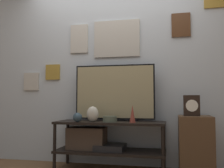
# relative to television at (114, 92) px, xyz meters

# --- Properties ---
(wall_back) EXTENTS (6.40, 0.08, 2.70)m
(wall_back) POSITION_rel_television_xyz_m (-0.03, 0.18, 0.39)
(wall_back) COLOR #B2BCC6
(wall_back) RESTS_ON ground_plane
(media_console) EXTENTS (1.37, 0.48, 0.60)m
(media_console) POSITION_rel_television_xyz_m (-0.16, -0.10, -0.59)
(media_console) COLOR black
(media_console) RESTS_ON ground_plane
(television) EXTENTS (1.04, 0.05, 0.73)m
(television) POSITION_rel_television_xyz_m (0.00, 0.00, 0.00)
(television) COLOR black
(television) RESTS_ON media_console
(vase_round_glass) EXTENTS (0.11, 0.11, 0.11)m
(vase_round_glass) POSITION_rel_television_xyz_m (-0.40, -0.29, -0.32)
(vase_round_glass) COLOR #2D4251
(vase_round_glass) RESTS_ON media_console
(vase_slim_bronze) EXTENTS (0.07, 0.07, 0.21)m
(vase_slim_bronze) POSITION_rel_television_xyz_m (0.27, -0.25, -0.27)
(vase_slim_bronze) COLOR brown
(vase_slim_bronze) RESTS_ON media_console
(vase_urn_stoneware) EXTENTS (0.15, 0.10, 0.19)m
(vase_urn_stoneware) POSITION_rel_television_xyz_m (-0.23, -0.21, -0.28)
(vase_urn_stoneware) COLOR beige
(vase_urn_stoneware) RESTS_ON media_console
(vase_wide_bowl) EXTENTS (0.17, 0.17, 0.07)m
(vase_wide_bowl) POSITION_rel_television_xyz_m (-0.01, -0.21, -0.34)
(vase_wide_bowl) COLOR #4C5647
(vase_wide_bowl) RESTS_ON media_console
(side_table) EXTENTS (0.38, 0.45, 0.68)m
(side_table) POSITION_rel_television_xyz_m (0.99, -0.09, -0.63)
(side_table) COLOR #513823
(side_table) RESTS_ON ground_plane
(mantel_clock) EXTENTS (0.18, 0.11, 0.24)m
(mantel_clock) POSITION_rel_television_xyz_m (0.95, -0.11, -0.17)
(mantel_clock) COLOR black
(mantel_clock) RESTS_ON side_table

